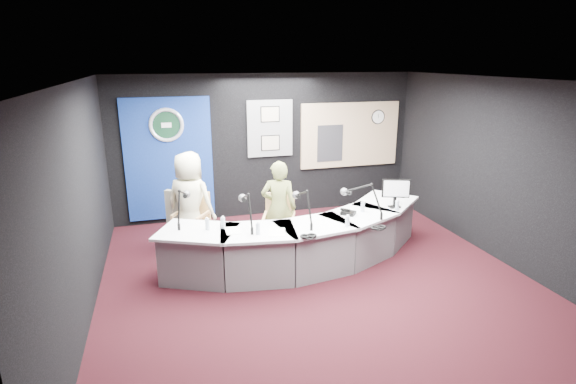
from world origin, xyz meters
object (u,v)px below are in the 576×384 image
object	(u,v)px
armchair_right	(279,225)
person_woman	(279,208)
person_man	(190,202)
armchair_left	(191,220)
broadcast_desk	(302,241)

from	to	relation	value
armchair_right	person_woman	xyz separation A→B (m)	(0.00, 0.00, 0.28)
person_man	armchair_right	bearing A→B (deg)	-169.24
person_man	armchair_left	bearing A→B (deg)	-0.00
person_man	person_woman	bearing A→B (deg)	-169.24
broadcast_desk	person_man	bearing A→B (deg)	147.80
broadcast_desk	armchair_right	xyz separation A→B (m)	(-0.24, 0.48, 0.11)
armchair_left	person_man	distance (m)	0.31
person_man	person_woman	distance (m)	1.45
armchair_right	person_man	world-z (taller)	person_man
armchair_left	person_man	xyz separation A→B (m)	(0.00, 0.00, 0.31)
broadcast_desk	person_man	distance (m)	1.93
broadcast_desk	armchair_right	world-z (taller)	armchair_right
broadcast_desk	armchair_left	distance (m)	1.89
broadcast_desk	person_man	world-z (taller)	person_man
broadcast_desk	armchair_left	xyz separation A→B (m)	(-1.59, 1.00, 0.15)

